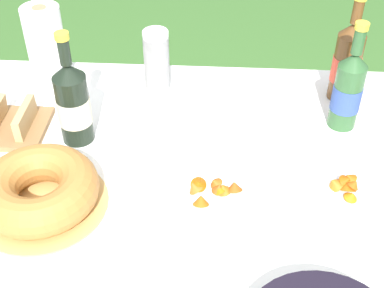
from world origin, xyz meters
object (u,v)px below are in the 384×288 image
(cider_bottle_green, at_px, (348,90))
(bundt_cake, at_px, (39,190))
(paper_towel_roll, at_px, (46,45))
(juice_bottle_red, at_px, (73,103))
(snack_plate_near, at_px, (346,187))
(cup_stack, at_px, (157,62))
(snack_plate_right, at_px, (218,195))
(cider_bottle_amber, at_px, (347,61))

(cider_bottle_green, bearing_deg, bundt_cake, -154.31)
(bundt_cake, distance_m, paper_towel_roll, 0.54)
(juice_bottle_red, bearing_deg, snack_plate_near, -13.48)
(cup_stack, height_order, snack_plate_right, cup_stack)
(cider_bottle_green, bearing_deg, snack_plate_near, -96.52)
(cider_bottle_amber, xyz_separation_m, snack_plate_near, (-0.05, -0.39, -0.10))
(snack_plate_near, height_order, snack_plate_right, snack_plate_right)
(bundt_cake, bearing_deg, juice_bottle_red, 83.46)
(cider_bottle_amber, relative_size, snack_plate_near, 1.56)
(cider_bottle_amber, relative_size, snack_plate_right, 1.30)
(snack_plate_right, bearing_deg, cider_bottle_amber, 51.85)
(cup_stack, xyz_separation_m, juice_bottle_red, (-0.18, -0.24, 0.02))
(cup_stack, bearing_deg, cider_bottle_green, -15.10)
(bundt_cake, distance_m, cider_bottle_amber, 0.88)
(bundt_cake, relative_size, cider_bottle_green, 1.00)
(bundt_cake, distance_m, cider_bottle_green, 0.80)
(bundt_cake, relative_size, juice_bottle_red, 0.98)
(cider_bottle_amber, relative_size, paper_towel_roll, 1.36)
(snack_plate_near, bearing_deg, bundt_cake, -172.85)
(cup_stack, xyz_separation_m, paper_towel_roll, (-0.32, 0.04, 0.02))
(cider_bottle_green, bearing_deg, cup_stack, 164.90)
(snack_plate_right, xyz_separation_m, paper_towel_roll, (-0.51, 0.48, 0.10))
(cider_bottle_amber, bearing_deg, cup_stack, 179.51)
(cider_bottle_amber, distance_m, snack_plate_right, 0.56)
(cup_stack, bearing_deg, juice_bottle_red, -127.25)
(cup_stack, distance_m, snack_plate_right, 0.48)
(cup_stack, bearing_deg, cider_bottle_amber, -0.49)
(cup_stack, height_order, snack_plate_near, cup_stack)
(cider_bottle_green, height_order, paper_towel_roll, cider_bottle_green)
(bundt_cake, relative_size, snack_plate_right, 1.24)
(snack_plate_near, bearing_deg, cup_stack, 140.41)
(bundt_cake, xyz_separation_m, cider_bottle_green, (0.72, 0.34, 0.06))
(bundt_cake, height_order, juice_bottle_red, juice_bottle_red)
(cider_bottle_green, xyz_separation_m, snack_plate_right, (-0.32, -0.30, -0.10))
(cup_stack, relative_size, paper_towel_roll, 0.82)
(juice_bottle_red, distance_m, snack_plate_right, 0.43)
(cup_stack, height_order, juice_bottle_red, juice_bottle_red)
(paper_towel_roll, bearing_deg, cider_bottle_amber, -3.13)
(cup_stack, xyz_separation_m, snack_plate_near, (0.48, -0.40, -0.08))
(snack_plate_right, bearing_deg, snack_plate_near, 8.14)
(cup_stack, distance_m, juice_bottle_red, 0.30)
(cider_bottle_green, relative_size, snack_plate_right, 1.24)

